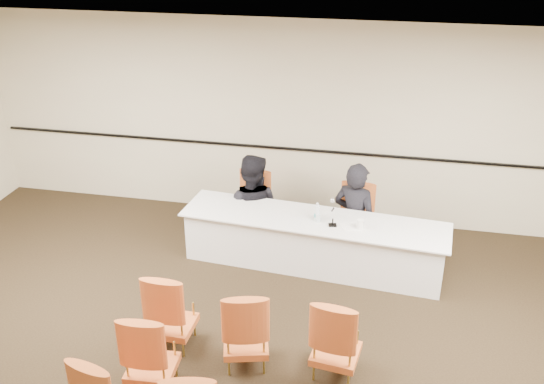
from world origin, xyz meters
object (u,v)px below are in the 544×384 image
at_px(water_bottle, 317,212).
at_px(aud_chair_front_left, 171,308).
at_px(panelist_main, 354,222).
at_px(microphone, 333,215).
at_px(coffee_cup, 360,224).
at_px(aud_chair_front_mid, 246,326).
at_px(aud_chair_front_right, 337,336).
at_px(panel_table, 313,242).
at_px(drinking_glass, 318,218).
at_px(aud_chair_extra, 151,350).
at_px(panelist_second, 251,212).
at_px(panelist_main_chair, 355,220).
at_px(panelist_second_chair, 251,206).

xyz_separation_m(water_bottle, aud_chair_front_left, (-1.31, -1.90, -0.34)).
bearing_deg(panelist_main, microphone, 90.62).
xyz_separation_m(coffee_cup, aud_chair_front_mid, (-1.01, -1.91, -0.29)).
distance_m(microphone, aud_chair_front_right, 1.94).
bearing_deg(aud_chair_front_right, aud_chair_front_left, -175.65).
distance_m(panel_table, drinking_glass, 0.41).
distance_m(panelist_main, drinking_glass, 0.77).
bearing_deg(aud_chair_extra, water_bottle, 60.42).
relative_size(panel_table, panelist_main, 1.99).
height_order(water_bottle, drinking_glass, water_bottle).
relative_size(microphone, aud_chair_front_left, 0.33).
bearing_deg(aud_chair_front_left, microphone, 50.80).
height_order(panelist_second, aud_chair_extra, panelist_second).
bearing_deg(drinking_glass, panelist_main_chair, 51.80).
xyz_separation_m(panelist_second_chair, coffee_cup, (1.60, -0.77, 0.29)).
xyz_separation_m(panelist_main_chair, coffee_cup, (0.11, -0.64, 0.29)).
relative_size(panelist_second, water_bottle, 7.39).
bearing_deg(panelist_main_chair, water_bottle, -127.13).
bearing_deg(coffee_cup, panel_table, 165.96).
distance_m(panelist_second, aud_chair_front_left, 2.56).
xyz_separation_m(microphone, aud_chair_front_mid, (-0.67, -1.92, -0.38)).
distance_m(aud_chair_front_mid, aud_chair_front_right, 0.94).
bearing_deg(panelist_second, aud_chair_extra, 87.47).
relative_size(microphone, drinking_glass, 3.13).
distance_m(panelist_main_chair, aud_chair_front_right, 2.51).
height_order(microphone, aud_chair_front_left, microphone).
bearing_deg(aud_chair_front_left, panelist_second, 85.18).
relative_size(microphone, aud_chair_extra, 0.33).
xyz_separation_m(microphone, aud_chair_front_left, (-1.52, -1.78, -0.38)).
relative_size(panel_table, water_bottle, 14.49).
bearing_deg(coffee_cup, drinking_glass, 171.27).
relative_size(water_bottle, aud_chair_front_right, 0.25).
xyz_separation_m(panelist_second_chair, aud_chair_front_mid, (0.59, -2.68, 0.00)).
xyz_separation_m(panelist_second_chair, aud_chair_front_right, (1.52, -2.64, 0.00)).
xyz_separation_m(panelist_main_chair, panelist_second_chair, (-1.49, 0.13, 0.00)).
bearing_deg(aud_chair_front_mid, water_bottle, 62.81).
bearing_deg(panelist_main_chair, panel_table, -130.74).
xyz_separation_m(panel_table, panelist_second, (-0.99, 0.62, 0.02)).
relative_size(panelist_second, aud_chair_extra, 1.87).
height_order(panelist_second_chair, aud_chair_extra, same).
bearing_deg(panel_table, panelist_second, 152.94).
bearing_deg(microphone, aud_chair_front_right, -92.71).
distance_m(panelist_second, microphone, 1.54).
distance_m(panelist_main_chair, panelist_second, 1.50).
xyz_separation_m(panelist_second, water_bottle, (1.03, -0.64, 0.45)).
height_order(panelist_second, coffee_cup, panelist_second).
bearing_deg(panel_table, panelist_second_chair, 152.94).
relative_size(water_bottle, aud_chair_front_left, 0.25).
distance_m(drinking_glass, aud_chair_front_mid, 2.06).
height_order(panelist_main, aud_chair_front_left, panelist_main).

